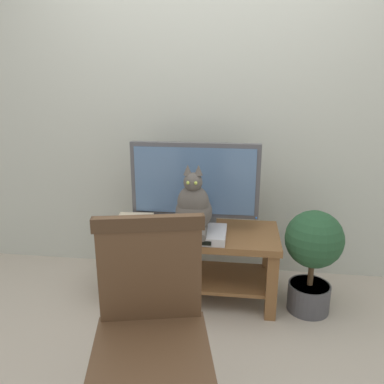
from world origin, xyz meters
name	(u,v)px	position (x,y,z in m)	size (l,w,h in m)	color
ground_plane	(191,340)	(0.00, 0.00, 0.00)	(12.00, 12.00, 0.00)	#ADA393
back_wall	(209,90)	(0.00, 0.99, 1.40)	(7.00, 0.12, 2.80)	#B7BCB2
tv_stand	(193,250)	(-0.05, 0.49, 0.34)	(1.15, 0.51, 0.49)	brown
tv	(195,183)	(-0.05, 0.58, 0.80)	(0.87, 0.20, 0.58)	#4C4C51
media_box	(194,233)	(-0.03, 0.38, 0.52)	(0.42, 0.29, 0.05)	#BCBCC1
cat	(194,207)	(-0.03, 0.37, 0.70)	(0.23, 0.31, 0.44)	#514C47
wooden_chair	(151,320)	(-0.08, -0.60, 0.55)	(0.54, 0.54, 0.95)	#513823
book_stack	(136,223)	(-0.43, 0.45, 0.55)	(0.25, 0.18, 0.10)	#2D2D33
potted_plant	(313,253)	(0.73, 0.41, 0.41)	(0.37, 0.37, 0.69)	#47474C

